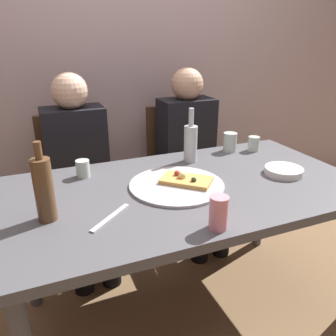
% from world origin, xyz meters
% --- Properties ---
extents(ground_plane, '(8.00, 8.00, 0.00)m').
position_xyz_m(ground_plane, '(0.00, 0.00, 0.00)').
color(ground_plane, brown).
extents(back_wall, '(6.00, 0.10, 2.60)m').
position_xyz_m(back_wall, '(0.00, 1.16, 1.30)').
color(back_wall, '#B29EA3').
rests_on(back_wall, ground_plane).
extents(dining_table, '(1.57, 0.85, 0.74)m').
position_xyz_m(dining_table, '(0.00, 0.00, 0.66)').
color(dining_table, '#4C4C51').
rests_on(dining_table, ground_plane).
extents(pizza_tray, '(0.42, 0.42, 0.01)m').
position_xyz_m(pizza_tray, '(-0.05, 0.01, 0.74)').
color(pizza_tray, '#ADADB2').
rests_on(pizza_tray, dining_table).
extents(pizza_slice_last, '(0.25, 0.24, 0.05)m').
position_xyz_m(pizza_slice_last, '(-0.01, 0.01, 0.76)').
color(pizza_slice_last, tan).
rests_on(pizza_slice_last, pizza_tray).
extents(wine_bottle, '(0.07, 0.07, 0.28)m').
position_xyz_m(wine_bottle, '(0.14, 0.27, 0.84)').
color(wine_bottle, '#B2BCC1').
rests_on(wine_bottle, dining_table).
extents(beer_bottle, '(0.07, 0.07, 0.30)m').
position_xyz_m(beer_bottle, '(-0.60, -0.07, 0.86)').
color(beer_bottle, brown).
rests_on(beer_bottle, dining_table).
extents(tumbler_near, '(0.08, 0.08, 0.11)m').
position_xyz_m(tumbler_near, '(0.42, 0.33, 0.79)').
color(tumbler_near, '#B7C6BC').
rests_on(tumbler_near, dining_table).
extents(tumbler_far, '(0.06, 0.06, 0.08)m').
position_xyz_m(tumbler_far, '(-0.42, 0.28, 0.78)').
color(tumbler_far, '#B7C6BC').
rests_on(tumbler_far, dining_table).
extents(wine_glass, '(0.06, 0.06, 0.08)m').
position_xyz_m(wine_glass, '(0.55, 0.29, 0.78)').
color(wine_glass, '#B7C6BC').
rests_on(wine_glass, dining_table).
extents(soda_can, '(0.07, 0.07, 0.12)m').
position_xyz_m(soda_can, '(-0.06, -0.36, 0.80)').
color(soda_can, pink).
rests_on(soda_can, dining_table).
extents(plate_stack, '(0.18, 0.18, 0.03)m').
position_xyz_m(plate_stack, '(0.48, -0.06, 0.75)').
color(plate_stack, white).
rests_on(plate_stack, dining_table).
extents(table_knife, '(0.18, 0.16, 0.01)m').
position_xyz_m(table_knife, '(-0.39, -0.15, 0.74)').
color(table_knife, '#B7B7BC').
rests_on(table_knife, dining_table).
extents(chair_left, '(0.44, 0.44, 0.90)m').
position_xyz_m(chair_left, '(-0.39, 0.83, 0.51)').
color(chair_left, '#472D1E').
rests_on(chair_left, ground_plane).
extents(chair_right, '(0.44, 0.44, 0.90)m').
position_xyz_m(chair_right, '(0.35, 0.83, 0.51)').
color(chair_right, '#472D1E').
rests_on(chair_right, ground_plane).
extents(guest_in_sweater, '(0.36, 0.56, 1.17)m').
position_xyz_m(guest_in_sweater, '(-0.39, 0.68, 0.64)').
color(guest_in_sweater, black).
rests_on(guest_in_sweater, ground_plane).
extents(guest_in_beanie, '(0.36, 0.56, 1.17)m').
position_xyz_m(guest_in_beanie, '(0.35, 0.68, 0.64)').
color(guest_in_beanie, black).
rests_on(guest_in_beanie, ground_plane).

